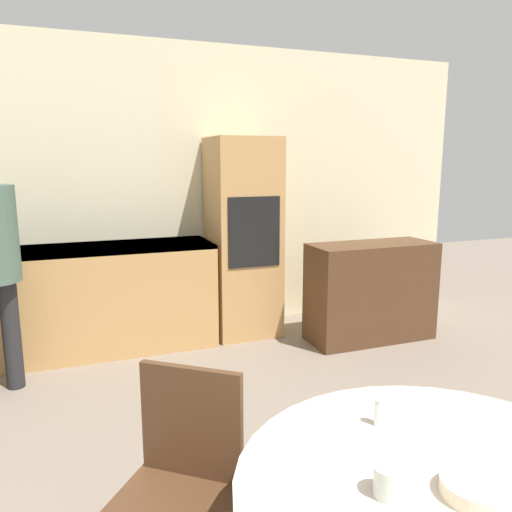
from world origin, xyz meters
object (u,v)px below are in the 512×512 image
Objects in this scene: chair_far_left at (180,481)px; bowl_near at (477,489)px; oven_unit at (243,238)px; sideboard at (371,292)px; cup at (389,481)px.

chair_far_left reaches higher than bowl_near.
oven_unit is at bearing 80.83° from bowl_near.
bowl_near is at bearing -119.00° from sideboard.
oven_unit is 3.39m from bowl_near.
cup is at bearing -14.58° from chair_far_left.
oven_unit is 1.24m from sideboard.
chair_far_left is at bearing -135.72° from sideboard.
sideboard is 3.03m from chair_far_left.
cup is 0.23m from bowl_near.
bowl_near is at bearing -7.15° from chair_far_left.
chair_far_left is at bearing -113.56° from oven_unit.
sideboard is (0.99, -0.58, -0.45)m from oven_unit.
chair_far_left is 4.71× the size of bowl_near.
sideboard is at bearing 61.00° from bowl_near.
chair_far_left is 0.94m from bowl_near.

